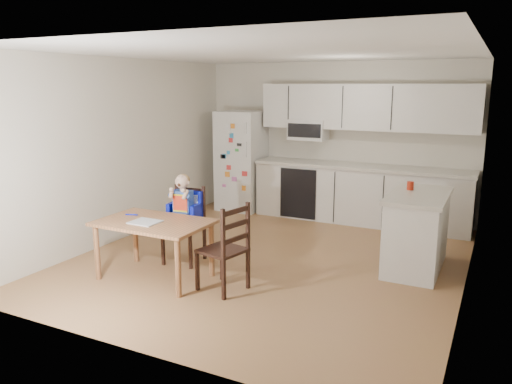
{
  "coord_description": "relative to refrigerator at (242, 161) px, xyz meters",
  "views": [
    {
      "loc": [
        2.49,
        -5.39,
        2.14
      ],
      "look_at": [
        0.06,
        -0.53,
        0.97
      ],
      "focal_mm": 35.0,
      "sensor_mm": 36.0,
      "label": 1
    }
  ],
  "objects": [
    {
      "name": "kitchen_run",
      "position": [
        2.05,
        0.09,
        0.03
      ],
      "size": [
        3.37,
        0.62,
        2.15
      ],
      "color": "silver",
      "rests_on": "ground"
    },
    {
      "name": "napkin",
      "position": [
        0.6,
        -3.37,
        -0.18
      ],
      "size": [
        0.31,
        0.27,
        0.01
      ],
      "primitive_type": "cube",
      "color": "#ADADB1",
      "rests_on": "dining_table"
    },
    {
      "name": "dining_table",
      "position": [
        0.64,
        -3.28,
        -0.28
      ],
      "size": [
        1.23,
        0.79,
        0.66
      ],
      "color": "brown",
      "rests_on": "ground"
    },
    {
      "name": "kitchen_island",
      "position": [
        3.22,
        -1.66,
        -0.39
      ],
      "size": [
        0.64,
        1.23,
        0.91
      ],
      "color": "silver",
      "rests_on": "ground"
    },
    {
      "name": "room",
      "position": [
        1.55,
        -1.67,
        0.4
      ],
      "size": [
        4.52,
        5.01,
        2.51
      ],
      "color": "#996F40",
      "rests_on": "ground"
    },
    {
      "name": "red_cup",
      "position": [
        3.08,
        -1.48,
        0.11
      ],
      "size": [
        0.08,
        0.08,
        0.1
      ],
      "primitive_type": "cylinder",
      "color": "#B72611",
      "rests_on": "kitchen_island"
    },
    {
      "name": "chair_side",
      "position": [
        1.59,
        -3.25,
        -0.31
      ],
      "size": [
        0.5,
        0.5,
        0.95
      ],
      "rotation": [
        0.0,
        0.0,
        -1.79
      ],
      "color": "black",
      "rests_on": "ground"
    },
    {
      "name": "chair_booster",
      "position": [
        0.64,
        -2.66,
        -0.19
      ],
      "size": [
        0.45,
        0.45,
        1.09
      ],
      "rotation": [
        0.0,
        0.0,
        0.1
      ],
      "color": "black",
      "rests_on": "ground"
    },
    {
      "name": "refrigerator",
      "position": [
        0.0,
        0.0,
        0.0
      ],
      "size": [
        0.72,
        0.7,
        1.7
      ],
      "primitive_type": "cube",
      "color": "silver",
      "rests_on": "ground"
    },
    {
      "name": "toddler_spoon",
      "position": [
        0.25,
        -3.19,
        -0.18
      ],
      "size": [
        0.12,
        0.06,
        0.02
      ],
      "primitive_type": "cylinder",
      "rotation": [
        0.0,
        1.57,
        0.35
      ],
      "color": "#0C18BA",
      "rests_on": "dining_table"
    }
  ]
}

